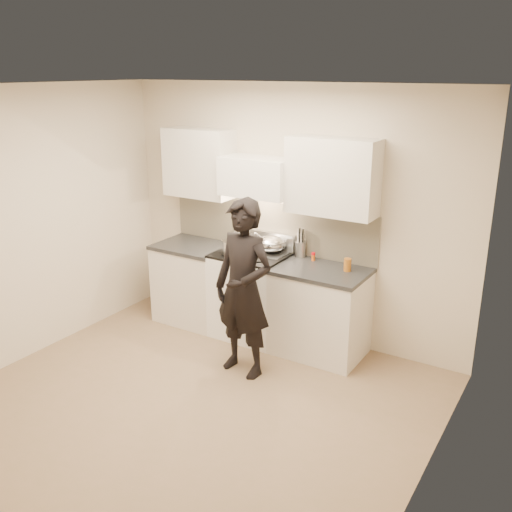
{
  "coord_description": "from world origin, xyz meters",
  "views": [
    {
      "loc": [
        2.76,
        -3.49,
        2.84
      ],
      "look_at": [
        -0.01,
        1.05,
        1.07
      ],
      "focal_mm": 40.0,
      "sensor_mm": 36.0,
      "label": 1
    }
  ],
  "objects_px": {
    "stove": "(251,294)",
    "person": "(244,289)",
    "utensil_crock": "(300,248)",
    "counter_right": "(320,311)",
    "wok": "(271,244)"
  },
  "relations": [
    {
      "from": "stove",
      "to": "wok",
      "type": "distance_m",
      "value": 0.61
    },
    {
      "from": "counter_right",
      "to": "wok",
      "type": "distance_m",
      "value": 0.89
    },
    {
      "from": "wok",
      "to": "utensil_crock",
      "type": "height_order",
      "value": "utensil_crock"
    },
    {
      "from": "utensil_crock",
      "to": "person",
      "type": "xyz_separation_m",
      "value": [
        -0.09,
        -0.98,
        -0.15
      ]
    },
    {
      "from": "person",
      "to": "stove",
      "type": "bearing_deg",
      "value": 122.86
    },
    {
      "from": "counter_right",
      "to": "utensil_crock",
      "type": "distance_m",
      "value": 0.71
    },
    {
      "from": "wok",
      "to": "person",
      "type": "bearing_deg",
      "value": -76.95
    },
    {
      "from": "person",
      "to": "wok",
      "type": "bearing_deg",
      "value": 109.12
    },
    {
      "from": "counter_right",
      "to": "wok",
      "type": "bearing_deg",
      "value": 168.99
    },
    {
      "from": "stove",
      "to": "person",
      "type": "xyz_separation_m",
      "value": [
        0.37,
        -0.73,
        0.39
      ]
    },
    {
      "from": "wok",
      "to": "person",
      "type": "height_order",
      "value": "person"
    },
    {
      "from": "stove",
      "to": "wok",
      "type": "xyz_separation_m",
      "value": [
        0.17,
        0.13,
        0.57
      ]
    },
    {
      "from": "utensil_crock",
      "to": "wok",
      "type": "bearing_deg",
      "value": -157.98
    },
    {
      "from": "stove",
      "to": "person",
      "type": "distance_m",
      "value": 0.91
    },
    {
      "from": "stove",
      "to": "utensil_crock",
      "type": "height_order",
      "value": "utensil_crock"
    }
  ]
}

